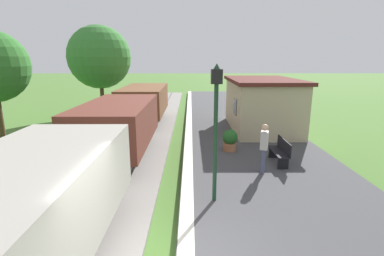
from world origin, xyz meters
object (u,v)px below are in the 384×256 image
Objects in this scene: station_hut at (261,104)px; potted_planter at (230,140)px; freight_train at (118,127)px; lamp_post_near at (216,109)px; bench_near_hut at (280,151)px; bench_down_platform at (236,105)px; tree_field_left at (99,57)px; person_waiting at (264,147)px.

potted_planter is (-2.23, -3.94, -0.93)m from station_hut.
lamp_post_near is (3.55, -3.94, 1.41)m from freight_train.
lamp_post_near is at bearing -103.01° from potted_planter.
freight_train is at bearing 170.35° from bench_near_hut.
station_hut is at bearing 84.22° from bench_near_hut.
potted_planter is 0.25× the size of lamp_post_near.
station_hut is 4.62m from potted_planter.
bench_near_hut is at bearing -90.00° from bench_down_platform.
freight_train is at bearing -69.73° from tree_field_left.
freight_train is 5.73m from person_waiting.
lamp_post_near is (-1.82, -1.95, 1.62)m from person_waiting.
bench_down_platform is (0.00, 10.72, 0.00)m from bench_near_hut.
freight_train is 5.24× the size of lamp_post_near.
potted_planter is (-1.68, 1.52, 0.00)m from bench_near_hut.
lamp_post_near is 15.25m from tree_field_left.
tree_field_left reaches higher than person_waiting.
freight_train is 8.10m from station_hut.
bench_down_platform is at bearing 0.90° from tree_field_left.
person_waiting is 0.27× the size of tree_field_left.
station_hut reaches higher than potted_planter.
station_hut is at bearing -84.02° from bench_down_platform.
potted_planter is at bearing -119.56° from station_hut.
person_waiting is 1.87× the size of potted_planter.
lamp_post_near reaches higher than station_hut.
freight_train reaches higher than potted_planter.
tree_field_left is at bearing 110.27° from freight_train.
potted_planter is at bearing -100.35° from bench_down_platform.
potted_planter reaches higher than bench_near_hut.
station_hut is 3.87× the size of bench_near_hut.
tree_field_left is (-9.76, -0.15, 3.45)m from bench_down_platform.
bench_near_hut is at bearing -9.65° from freight_train.
freight_train is at bearing 132.00° from lamp_post_near.
bench_down_platform is (6.25, 9.66, -0.68)m from freight_train.
tree_field_left is (-10.31, 5.11, 2.52)m from station_hut.
tree_field_left is at bearing 132.72° from bench_near_hut.
tree_field_left reaches higher than lamp_post_near.
station_hut is 9.02m from lamp_post_near.
bench_down_platform is 1.64× the size of potted_planter.
bench_near_hut is at bearing 46.91° from lamp_post_near.
station_hut is 3.87× the size of bench_down_platform.
potted_planter is at bearing -53.12° from person_waiting.
bench_near_hut is 2.26m from potted_planter.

